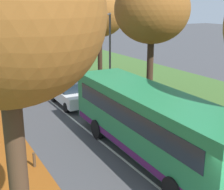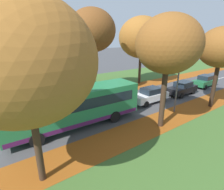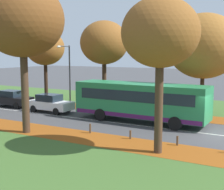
% 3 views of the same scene
% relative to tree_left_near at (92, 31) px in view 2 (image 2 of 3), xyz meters
% --- Properties ---
extents(grass_verge_left, '(12.00, 90.00, 0.01)m').
position_rel_tree_left_near_xyz_m(grass_verge_left, '(-3.74, 8.59, -7.37)').
color(grass_verge_left, '#3D6028').
rests_on(grass_verge_left, ground).
extents(leaf_litter_left, '(2.80, 60.00, 0.00)m').
position_rel_tree_left_near_xyz_m(leaf_litter_left, '(0.86, 2.59, -7.37)').
color(leaf_litter_left, '#8C4714').
rests_on(leaf_litter_left, grass_verge_left).
extents(leaf_litter_right, '(2.80, 60.00, 0.00)m').
position_rel_tree_left_near_xyz_m(leaf_litter_right, '(10.06, 2.59, -7.37)').
color(leaf_litter_right, '#8C4714').
rests_on(leaf_litter_right, grass_verge_right).
extents(road_centre_line, '(0.12, 80.00, 0.01)m').
position_rel_tree_left_near_xyz_m(road_centre_line, '(5.46, 8.59, -7.38)').
color(road_centre_line, silver).
rests_on(road_centre_line, ground).
extents(tree_left_near, '(5.38, 5.38, 9.84)m').
position_rel_tree_left_near_xyz_m(tree_left_near, '(0.00, 0.00, 0.00)').
color(tree_left_near, '#422D1E').
rests_on(tree_left_near, ground).
extents(tree_left_mid, '(6.36, 6.36, 9.48)m').
position_rel_tree_left_near_xyz_m(tree_left_mid, '(-0.24, 8.03, -0.77)').
color(tree_left_mid, '#382619').
rests_on(tree_left_mid, ground).
extents(tree_right_nearest, '(5.85, 5.85, 8.47)m').
position_rel_tree_left_near_xyz_m(tree_right_nearest, '(10.74, -9.14, -1.55)').
color(tree_right_nearest, '#382619').
rests_on(tree_right_nearest, ground).
extents(tree_right_near, '(4.54, 4.54, 8.29)m').
position_rel_tree_left_near_xyz_m(tree_right_near, '(10.53, 0.02, -1.17)').
color(tree_right_near, '#382619').
rests_on(tree_right_near, ground).
extents(tree_right_mid, '(4.11, 4.11, 7.67)m').
position_rel_tree_left_near_xyz_m(tree_right_mid, '(10.79, 7.40, -1.60)').
color(tree_right_mid, black).
rests_on(tree_right_mid, ground).
extents(bollard_second, '(0.12, 0.12, 0.56)m').
position_rel_tree_left_near_xyz_m(bollard_second, '(1.95, -9.76, -7.10)').
color(bollard_second, '#4C3823').
rests_on(bollard_second, ground).
extents(bollard_third, '(0.12, 0.12, 0.55)m').
position_rel_tree_left_near_xyz_m(bollard_third, '(1.87, -6.81, -7.10)').
color(bollard_third, '#4C3823').
rests_on(bollard_third, ground).
extents(bollard_fourth, '(0.12, 0.12, 0.64)m').
position_rel_tree_left_near_xyz_m(bollard_fourth, '(1.89, -3.86, -7.06)').
color(bollard_fourth, '#4C3823').
rests_on(bollard_fourth, ground).
extents(streetlamp_right, '(1.89, 0.28, 6.00)m').
position_rel_tree_left_near_xyz_m(streetlamp_right, '(9.13, 3.28, -3.64)').
color(streetlamp_right, '#47474C').
rests_on(streetlamp_right, ground).
extents(bus, '(2.88, 10.47, 2.98)m').
position_rel_tree_left_near_xyz_m(bus, '(6.62, -5.41, -5.68)').
color(bus, '#237A47').
rests_on(bus, ground).
extents(car_white_lead, '(1.86, 4.24, 1.62)m').
position_rel_tree_left_near_xyz_m(car_white_lead, '(6.39, 3.22, -6.57)').
color(car_white_lead, silver).
rests_on(car_white_lead, ground).
extents(car_black_following, '(1.87, 4.25, 1.62)m').
position_rel_tree_left_near_xyz_m(car_black_following, '(6.80, 8.40, -6.57)').
color(car_black_following, black).
rests_on(car_black_following, ground).
extents(car_green_third_in_line, '(1.88, 4.25, 1.62)m').
position_rel_tree_left_near_xyz_m(car_green_third_in_line, '(6.54, 14.21, -6.57)').
color(car_green_third_in_line, '#1E6038').
rests_on(car_green_third_in_line, ground).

